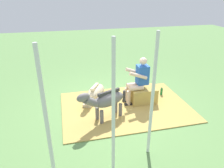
# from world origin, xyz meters

# --- Properties ---
(ground_plane) EXTENTS (24.00, 24.00, 0.00)m
(ground_plane) POSITION_xyz_m (0.00, 0.00, 0.00)
(ground_plane) COLOR #608C4C
(hay_patch) EXTENTS (3.42, 2.38, 0.02)m
(hay_patch) POSITION_xyz_m (-0.26, 0.10, 0.01)
(hay_patch) COLOR tan
(hay_patch) RESTS_ON ground
(hay_bale) EXTENTS (0.70, 0.52, 0.44)m
(hay_bale) POSITION_xyz_m (-0.81, -0.06, 0.22)
(hay_bale) COLOR tan
(hay_bale) RESTS_ON ground
(person_seated) EXTENTS (0.66, 0.41, 1.32)m
(person_seated) POSITION_xyz_m (-0.65, -0.06, 0.72)
(person_seated) COLOR beige
(person_seated) RESTS_ON ground
(pony_standing) EXTENTS (1.28, 0.70, 0.88)m
(pony_standing) POSITION_xyz_m (0.38, 0.56, 0.52)
(pony_standing) COLOR slate
(pony_standing) RESTS_ON ground
(pony_lying) EXTENTS (0.93, 1.28, 0.42)m
(pony_lying) POSITION_xyz_m (0.48, -0.54, 0.19)
(pony_lying) COLOR beige
(pony_lying) RESTS_ON ground
(soda_bottle) EXTENTS (0.07, 0.07, 0.28)m
(soda_bottle) POSITION_xyz_m (-1.51, -0.31, 0.13)
(soda_bottle) COLOR #197233
(soda_bottle) RESTS_ON ground
(tent_pole_left) EXTENTS (0.06, 0.06, 2.37)m
(tent_pole_left) POSITION_xyz_m (-0.19, 1.87, 1.19)
(tent_pole_left) COLOR silver
(tent_pole_left) RESTS_ON ground
(tent_pole_right) EXTENTS (0.06, 0.06, 2.37)m
(tent_pole_right) POSITION_xyz_m (1.59, 2.27, 1.19)
(tent_pole_right) COLOR silver
(tent_pole_right) RESTS_ON ground
(tent_pole_mid) EXTENTS (0.06, 0.06, 2.37)m
(tent_pole_mid) POSITION_xyz_m (0.58, 2.13, 1.19)
(tent_pole_mid) COLOR silver
(tent_pole_mid) RESTS_ON ground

